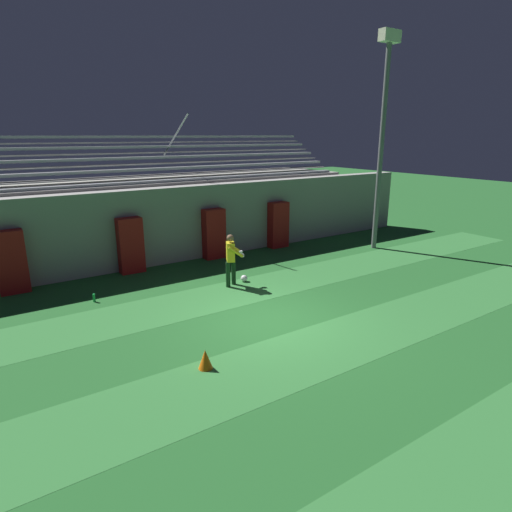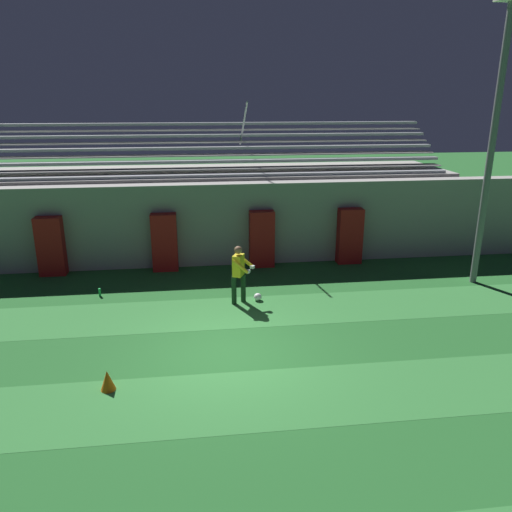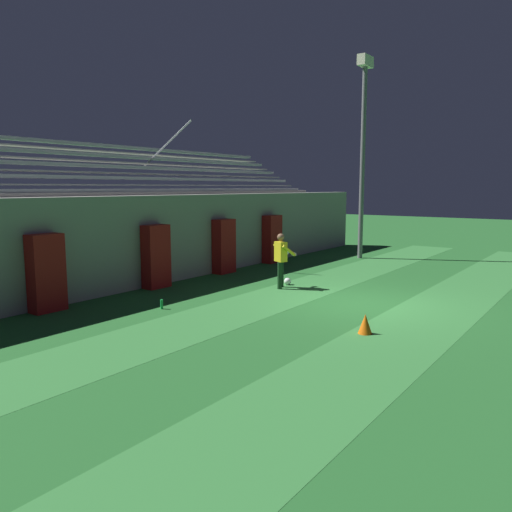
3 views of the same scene
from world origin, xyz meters
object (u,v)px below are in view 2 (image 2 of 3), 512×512
object	(u,v)px
floodlight_pole	(497,107)
water_bottle	(100,292)
padding_pillar_far_left	(51,246)
goalkeeper	(239,271)
soccer_ball	(258,297)
padding_pillar_gate_left	(165,242)
traffic_cone	(108,380)
padding_pillar_gate_right	(262,239)
padding_pillar_far_right	(350,236)

from	to	relation	value
floodlight_pole	water_bottle	distance (m)	12.56
padding_pillar_far_left	water_bottle	distance (m)	2.91
goalkeeper	soccer_ball	bearing A→B (deg)	10.82
padding_pillar_gate_left	floodlight_pole	size ratio (longest dim) A/B	0.23
soccer_ball	padding_pillar_gate_left	bearing A→B (deg)	132.00
goalkeeper	traffic_cone	xyz separation A→B (m)	(-3.00, -4.05, -0.74)
padding_pillar_gate_right	water_bottle	world-z (taller)	padding_pillar_gate_right
padding_pillar_gate_right	floodlight_pole	xyz separation A→B (m)	(6.39, -2.36, 4.33)
padding_pillar_gate_left	soccer_ball	bearing A→B (deg)	-48.00
padding_pillar_gate_left	floodlight_pole	xyz separation A→B (m)	(9.63, -2.36, 4.33)
padding_pillar_far_left	soccer_ball	bearing A→B (deg)	-25.47
padding_pillar_gate_right	traffic_cone	xyz separation A→B (m)	(-4.06, -7.17, -0.75)
floodlight_pole	traffic_cone	world-z (taller)	floodlight_pole
padding_pillar_gate_right	floodlight_pole	size ratio (longest dim) A/B	0.23
padding_pillar_gate_left	goalkeeper	xyz separation A→B (m)	(2.18, -3.12, -0.01)
goalkeeper	floodlight_pole	bearing A→B (deg)	5.78
padding_pillar_far_left	water_bottle	size ratio (longest dim) A/B	8.02
padding_pillar_gate_left	padding_pillar_far_left	distance (m)	3.62
traffic_cone	water_bottle	size ratio (longest dim) A/B	1.75
floodlight_pole	water_bottle	world-z (taller)	floodlight_pole
padding_pillar_gate_right	padding_pillar_far_right	bearing A→B (deg)	0.00
traffic_cone	goalkeeper	bearing A→B (deg)	53.47
padding_pillar_gate_right	soccer_ball	distance (m)	3.18
padding_pillar_far_left	soccer_ball	world-z (taller)	padding_pillar_far_left
goalkeeper	water_bottle	world-z (taller)	goalkeeper
goalkeeper	traffic_cone	size ratio (longest dim) A/B	3.98
padding_pillar_far_right	floodlight_pole	distance (m)	5.94
padding_pillar_far_left	goalkeeper	world-z (taller)	padding_pillar_far_left
padding_pillar_far_left	padding_pillar_far_right	world-z (taller)	same
soccer_ball	traffic_cone	xyz separation A→B (m)	(-3.53, -4.15, 0.10)
padding_pillar_far_right	goalkeeper	bearing A→B (deg)	-143.01
floodlight_pole	soccer_ball	size ratio (longest dim) A/B	38.26
padding_pillar_far_left	soccer_ball	size ratio (longest dim) A/B	8.75
padding_pillar_far_right	floodlight_pole	size ratio (longest dim) A/B	0.23
floodlight_pole	goalkeeper	xyz separation A→B (m)	(-7.45, -0.75, -4.33)
goalkeeper	water_bottle	distance (m)	4.20
padding_pillar_gate_right	traffic_cone	bearing A→B (deg)	-119.55
padding_pillar_far_right	goalkeeper	xyz separation A→B (m)	(-4.14, -3.12, -0.01)
padding_pillar_far_left	goalkeeper	xyz separation A→B (m)	(5.80, -3.12, -0.01)
padding_pillar_gate_right	padding_pillar_far_right	xyz separation A→B (m)	(3.08, 0.00, 0.00)
padding_pillar_gate_right	traffic_cone	size ratio (longest dim) A/B	4.58
floodlight_pole	traffic_cone	xyz separation A→B (m)	(-10.45, -4.80, -5.08)
floodlight_pole	water_bottle	xyz separation A→B (m)	(-11.45, 0.25, -5.17)
padding_pillar_far_right	water_bottle	bearing A→B (deg)	-165.40
padding_pillar_gate_left	soccer_ball	xyz separation A→B (m)	(2.72, -3.02, -0.85)
padding_pillar_far_right	soccer_ball	distance (m)	4.78
floodlight_pole	goalkeeper	bearing A→B (deg)	-174.22
goalkeeper	padding_pillar_far_right	bearing A→B (deg)	36.99
floodlight_pole	goalkeeper	world-z (taller)	floodlight_pole
padding_pillar_gate_left	goalkeeper	size ratio (longest dim) A/B	1.15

